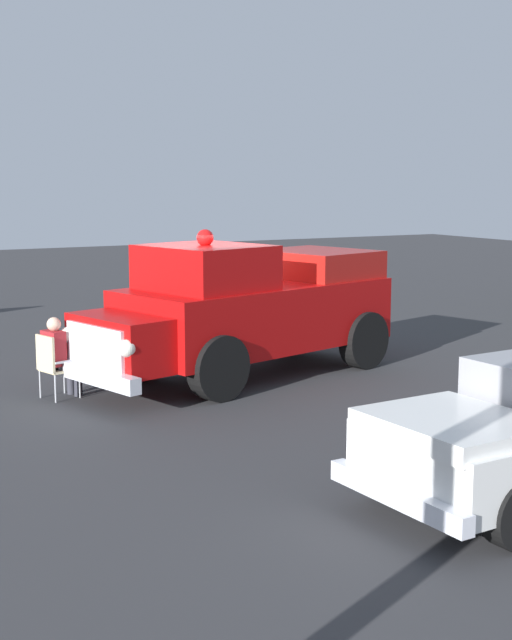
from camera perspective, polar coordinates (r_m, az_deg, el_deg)
ground_plane at (r=15.91m, az=-3.09°, el=-3.32°), size 60.00×60.00×0.00m
vintage_fire_truck at (r=15.34m, az=-0.63°, el=0.77°), size 6.31×3.70×2.59m
lawn_chair_near_truck at (r=14.15m, az=-12.93°, el=-2.65°), size 0.61×0.62×1.02m
spectator_seated at (r=14.20m, az=-12.50°, el=-2.15°), size 0.62×0.51×1.29m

